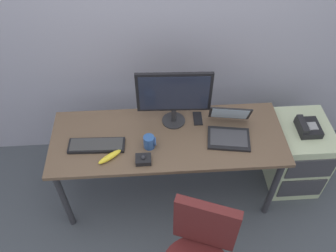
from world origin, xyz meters
The scene contains 12 objects.
ground_plane centered at (0.00, 0.00, 0.00)m, with size 8.00×8.00×0.00m, color #43494F.
back_wall centered at (0.00, 0.67, 1.40)m, with size 6.00×0.10×2.80m, color #9696A7.
desk centered at (0.00, 0.00, 0.66)m, with size 1.76×0.64×0.74m.
file_cabinet centered at (1.12, 0.09, 0.33)m, with size 0.42×0.53×0.65m.
desk_phone centered at (1.11, 0.07, 0.69)m, with size 0.17×0.20×0.09m.
monitor_main centered at (0.05, 0.16, 1.01)m, with size 0.55×0.18×0.47m.
keyboard centered at (-0.53, -0.06, 0.75)m, with size 0.41×0.15×0.03m.
laptop centered at (0.46, 0.00, 0.79)m, with size 0.36×0.37×0.22m.
trackball_mouse centered at (-0.19, -0.22, 0.76)m, with size 0.11×0.09×0.07m.
coffee_mug centered at (-0.14, -0.09, 0.79)m, with size 0.09×0.08×0.10m.
cell_phone centered at (0.24, 0.17, 0.74)m, with size 0.07×0.14×0.01m, color black.
banana centered at (-0.42, -0.18, 0.76)m, with size 0.19×0.04×0.04m, color yellow.
Camera 1 is at (-0.11, -1.73, 2.72)m, focal length 37.44 mm.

